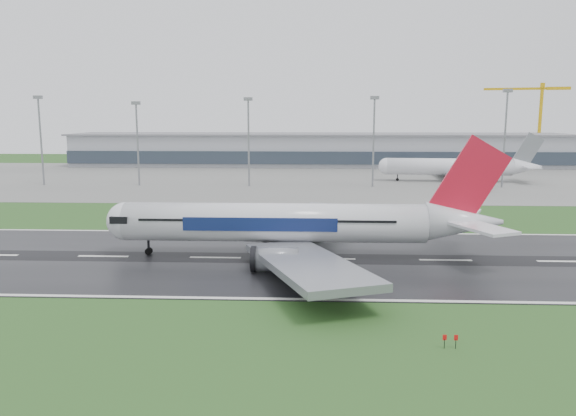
{
  "coord_description": "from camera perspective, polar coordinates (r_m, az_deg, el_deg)",
  "views": [
    {
      "loc": [
        -3.05,
        -94.32,
        24.78
      ],
      "look_at": [
        -7.75,
        12.0,
        7.0
      ],
      "focal_mm": 34.76,
      "sensor_mm": 36.0,
      "label": 1
    }
  ],
  "objects": [
    {
      "name": "floodmast_3",
      "position": [
        195.69,
        8.74,
        6.52
      ],
      "size": [
        0.64,
        0.64,
        30.03
      ],
      "primitive_type": "cylinder",
      "color": "gray",
      "rests_on": "ground"
    },
    {
      "name": "floodmast_2",
      "position": [
        195.85,
        -4.05,
        6.55
      ],
      "size": [
        0.64,
        0.64,
        29.65
      ],
      "primitive_type": "cylinder",
      "color": "gray",
      "rests_on": "ground"
    },
    {
      "name": "floodmast_1",
      "position": [
        204.11,
        -15.12,
        6.18
      ],
      "size": [
        0.64,
        0.64,
        28.32
      ],
      "primitive_type": "cylinder",
      "color": "gray",
      "rests_on": "ground"
    },
    {
      "name": "apron",
      "position": [
        220.73,
        3.31,
        3.03
      ],
      "size": [
        400.0,
        130.0,
        0.08
      ],
      "primitive_type": "cube",
      "color": "slate",
      "rests_on": "ground"
    },
    {
      "name": "runway",
      "position": [
        97.55,
        4.26,
        -5.23
      ],
      "size": [
        400.0,
        45.0,
        0.1
      ],
      "primitive_type": "cube",
      "color": "black",
      "rests_on": "ground"
    },
    {
      "name": "ground",
      "position": [
        97.56,
        4.26,
        -5.26
      ],
      "size": [
        520.0,
        520.0,
        0.0
      ],
      "primitive_type": "plane",
      "color": "#22491B",
      "rests_on": "ground"
    },
    {
      "name": "floodmast_0",
      "position": [
        217.05,
        -23.94,
        6.14
      ],
      "size": [
        0.64,
        0.64,
        30.36
      ],
      "primitive_type": "cylinder",
      "color": "gray",
      "rests_on": "ground"
    },
    {
      "name": "tower_crane",
      "position": [
        316.54,
        24.36,
        7.89
      ],
      "size": [
        40.72,
        12.26,
        41.15
      ],
      "primitive_type": null,
      "rotation": [
        0.0,
        0.0,
        -0.25
      ],
      "color": "gold",
      "rests_on": "ground"
    },
    {
      "name": "main_airliner",
      "position": [
        96.99,
        1.47,
        0.91
      ],
      "size": [
        69.43,
        66.14,
        20.46
      ],
      "primitive_type": null,
      "rotation": [
        0.0,
        0.0,
        -0.0
      ],
      "color": "silver",
      "rests_on": "runway"
    },
    {
      "name": "floodmast_4",
      "position": [
        205.25,
        21.28,
        6.44
      ],
      "size": [
        0.64,
        0.64,
        32.31
      ],
      "primitive_type": "cylinder",
      "color": "gray",
      "rests_on": "ground"
    },
    {
      "name": "terminal",
      "position": [
        279.87,
        3.16,
        5.93
      ],
      "size": [
        240.0,
        36.0,
        15.0
      ],
      "primitive_type": "cube",
      "color": "#90929A",
      "rests_on": "ground"
    },
    {
      "name": "parked_airliner",
      "position": [
        218.42,
        16.84,
        4.93
      ],
      "size": [
        64.1,
        60.18,
        17.8
      ],
      "primitive_type": null,
      "rotation": [
        0.0,
        0.0,
        -0.06
      ],
      "color": "silver",
      "rests_on": "apron"
    }
  ]
}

